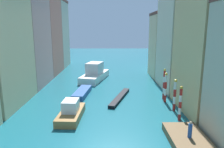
{
  "coord_description": "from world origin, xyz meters",
  "views": [
    {
      "loc": [
        1.32,
        -13.54,
        10.22
      ],
      "look_at": [
        1.84,
        27.49,
        1.5
      ],
      "focal_mm": 33.91,
      "sensor_mm": 36.0,
      "label": 1
    }
  ],
  "objects_px": {
    "motorboat_1": "(82,92)",
    "gondola_black": "(120,97)",
    "person_on_dock": "(190,130)",
    "motorboat_0": "(71,112)",
    "mooring_pole_3": "(164,84)",
    "mooring_pole_0": "(180,103)",
    "vaporetto_white": "(95,74)",
    "waterfront_dock": "(187,138)",
    "mooring_pole_1": "(175,95)",
    "mooring_pole_2": "(165,87)"
  },
  "relations": [
    {
      "from": "mooring_pole_3",
      "to": "motorboat_1",
      "type": "relative_size",
      "value": 0.69
    },
    {
      "from": "waterfront_dock",
      "to": "mooring_pole_1",
      "type": "distance_m",
      "value": 7.83
    },
    {
      "from": "mooring_pole_2",
      "to": "motorboat_1",
      "type": "bearing_deg",
      "value": 164.18
    },
    {
      "from": "waterfront_dock",
      "to": "motorboat_0",
      "type": "xyz_separation_m",
      "value": [
        -11.68,
        5.44,
        0.4
      ]
    },
    {
      "from": "mooring_pole_3",
      "to": "motorboat_0",
      "type": "distance_m",
      "value": 14.36
    },
    {
      "from": "motorboat_1",
      "to": "gondola_black",
      "type": "bearing_deg",
      "value": -19.1
    },
    {
      "from": "mooring_pole_3",
      "to": "gondola_black",
      "type": "distance_m",
      "value": 6.84
    },
    {
      "from": "mooring_pole_0",
      "to": "gondola_black",
      "type": "relative_size",
      "value": 0.47
    },
    {
      "from": "waterfront_dock",
      "to": "motorboat_0",
      "type": "bearing_deg",
      "value": 155.01
    },
    {
      "from": "motorboat_0",
      "to": "mooring_pole_3",
      "type": "bearing_deg",
      "value": 28.27
    },
    {
      "from": "mooring_pole_3",
      "to": "vaporetto_white",
      "type": "relative_size",
      "value": 0.44
    },
    {
      "from": "motorboat_0",
      "to": "gondola_black",
      "type": "bearing_deg",
      "value": 48.91
    },
    {
      "from": "mooring_pole_0",
      "to": "motorboat_1",
      "type": "relative_size",
      "value": 0.61
    },
    {
      "from": "person_on_dock",
      "to": "gondola_black",
      "type": "xyz_separation_m",
      "value": [
        -5.63,
        12.94,
        -1.2
      ]
    },
    {
      "from": "person_on_dock",
      "to": "motorboat_0",
      "type": "bearing_deg",
      "value": 152.92
    },
    {
      "from": "mooring_pole_2",
      "to": "motorboat_1",
      "type": "height_order",
      "value": "mooring_pole_2"
    },
    {
      "from": "mooring_pole_1",
      "to": "motorboat_1",
      "type": "xyz_separation_m",
      "value": [
        -12.57,
        6.89,
        -1.74
      ]
    },
    {
      "from": "vaporetto_white",
      "to": "gondola_black",
      "type": "xyz_separation_m",
      "value": [
        4.57,
        -12.26,
        -1.07
      ]
    },
    {
      "from": "mooring_pole_1",
      "to": "person_on_dock",
      "type": "bearing_deg",
      "value": -97.35
    },
    {
      "from": "waterfront_dock",
      "to": "mooring_pole_2",
      "type": "distance_m",
      "value": 11.14
    },
    {
      "from": "mooring_pole_1",
      "to": "vaporetto_white",
      "type": "xyz_separation_m",
      "value": [
        -11.25,
        17.11,
        -0.84
      ]
    },
    {
      "from": "mooring_pole_0",
      "to": "vaporetto_white",
      "type": "height_order",
      "value": "mooring_pole_0"
    },
    {
      "from": "mooring_pole_1",
      "to": "mooring_pole_3",
      "type": "height_order",
      "value": "mooring_pole_3"
    },
    {
      "from": "gondola_black",
      "to": "waterfront_dock",
      "type": "bearing_deg",
      "value": -65.65
    },
    {
      "from": "person_on_dock",
      "to": "mooring_pole_0",
      "type": "distance_m",
      "value": 5.26
    },
    {
      "from": "waterfront_dock",
      "to": "mooring_pole_1",
      "type": "xyz_separation_m",
      "value": [
        1.06,
        7.55,
        1.77
      ]
    },
    {
      "from": "mooring_pole_1",
      "to": "mooring_pole_3",
      "type": "distance_m",
      "value": 4.66
    },
    {
      "from": "person_on_dock",
      "to": "mooring_pole_3",
      "type": "bearing_deg",
      "value": 86.11
    },
    {
      "from": "mooring_pole_2",
      "to": "motorboat_0",
      "type": "relative_size",
      "value": 0.71
    },
    {
      "from": "vaporetto_white",
      "to": "mooring_pole_2",
      "type": "bearing_deg",
      "value": -51.32
    },
    {
      "from": "mooring_pole_1",
      "to": "vaporetto_white",
      "type": "height_order",
      "value": "mooring_pole_1"
    },
    {
      "from": "motorboat_0",
      "to": "motorboat_1",
      "type": "relative_size",
      "value": 0.9
    },
    {
      "from": "mooring_pole_2",
      "to": "gondola_black",
      "type": "relative_size",
      "value": 0.49
    },
    {
      "from": "mooring_pole_2",
      "to": "mooring_pole_3",
      "type": "relative_size",
      "value": 0.93
    },
    {
      "from": "waterfront_dock",
      "to": "mooring_pole_3",
      "type": "height_order",
      "value": "mooring_pole_3"
    },
    {
      "from": "mooring_pole_3",
      "to": "motorboat_1",
      "type": "xyz_separation_m",
      "value": [
        -12.39,
        2.24,
        -1.96
      ]
    },
    {
      "from": "motorboat_1",
      "to": "vaporetto_white",
      "type": "bearing_deg",
      "value": 82.64
    },
    {
      "from": "mooring_pole_0",
      "to": "motorboat_1",
      "type": "xyz_separation_m",
      "value": [
        -12.31,
        9.82,
        -1.7
      ]
    },
    {
      "from": "waterfront_dock",
      "to": "mooring_pole_3",
      "type": "xyz_separation_m",
      "value": [
        0.88,
        12.2,
        1.99
      ]
    },
    {
      "from": "mooring_pole_2",
      "to": "gondola_black",
      "type": "xyz_separation_m",
      "value": [
        -6.4,
        1.44,
        -1.97
      ]
    },
    {
      "from": "gondola_black",
      "to": "mooring_pole_2",
      "type": "bearing_deg",
      "value": -12.69
    },
    {
      "from": "person_on_dock",
      "to": "motorboat_1",
      "type": "distance_m",
      "value": 18.93
    },
    {
      "from": "mooring_pole_0",
      "to": "mooring_pole_3",
      "type": "height_order",
      "value": "mooring_pole_3"
    },
    {
      "from": "mooring_pole_1",
      "to": "vaporetto_white",
      "type": "relative_size",
      "value": 0.39
    },
    {
      "from": "mooring_pole_2",
      "to": "motorboat_1",
      "type": "distance_m",
      "value": 12.9
    },
    {
      "from": "person_on_dock",
      "to": "motorboat_1",
      "type": "relative_size",
      "value": 0.23
    },
    {
      "from": "motorboat_0",
      "to": "mooring_pole_2",
      "type": "bearing_deg",
      "value": 23.88
    },
    {
      "from": "person_on_dock",
      "to": "mooring_pole_1",
      "type": "bearing_deg",
      "value": 82.65
    },
    {
      "from": "person_on_dock",
      "to": "vaporetto_white",
      "type": "bearing_deg",
      "value": 112.04
    },
    {
      "from": "person_on_dock",
      "to": "mooring_pole_3",
      "type": "height_order",
      "value": "mooring_pole_3"
    }
  ]
}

